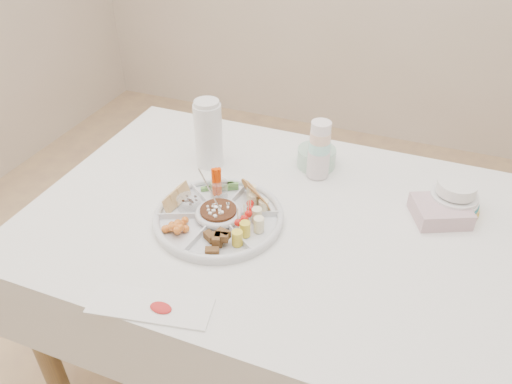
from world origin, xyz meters
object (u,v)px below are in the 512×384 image
at_px(dining_table, 279,302).
at_px(thermos, 208,133).
at_px(plate_stack, 454,196).
at_px(party_tray, 219,215).

bearing_deg(dining_table, thermos, 150.06).
distance_m(dining_table, thermos, 0.63).
height_order(dining_table, plate_stack, plate_stack).
xyz_separation_m(thermos, plate_stack, (0.80, 0.03, -0.07)).
bearing_deg(party_tray, thermos, 120.19).
distance_m(party_tray, plate_stack, 0.71).
bearing_deg(dining_table, plate_stack, 25.40).
bearing_deg(plate_stack, dining_table, -154.60).
xyz_separation_m(dining_table, party_tray, (-0.17, -0.09, 0.40)).
relative_size(dining_table, plate_stack, 9.25).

